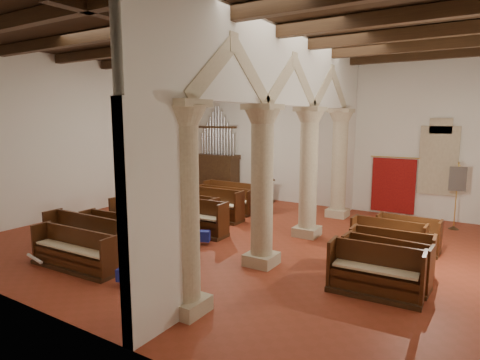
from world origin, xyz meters
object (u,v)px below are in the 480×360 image
at_px(pipe_organ, 218,168).
at_px(nave_pew_0, 74,256).
at_px(lectern, 269,192).
at_px(aisle_pew_0, 375,278).
at_px(processional_banner, 455,206).

bearing_deg(pipe_organ, nave_pew_0, -75.70).
height_order(lectern, aisle_pew_0, lectern).
xyz_separation_m(pipe_organ, aisle_pew_0, (9.21, -7.29, -1.00)).
xyz_separation_m(pipe_organ, lectern, (2.86, -0.07, -0.90)).
height_order(nave_pew_0, aisle_pew_0, aisle_pew_0).
distance_m(processional_banner, aisle_pew_0, 6.75).
xyz_separation_m(nave_pew_0, aisle_pew_0, (6.73, 2.44, 0.04)).
height_order(lectern, processional_banner, processional_banner).
height_order(lectern, nave_pew_0, lectern).
bearing_deg(aisle_pew_0, pipe_organ, 139.09).
bearing_deg(processional_banner, lectern, 166.09).
bearing_deg(nave_pew_0, processional_banner, 47.43).
bearing_deg(processional_banner, pipe_organ, 166.91).
height_order(processional_banner, nave_pew_0, processional_banner).
relative_size(processional_banner, aisle_pew_0, 1.17).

